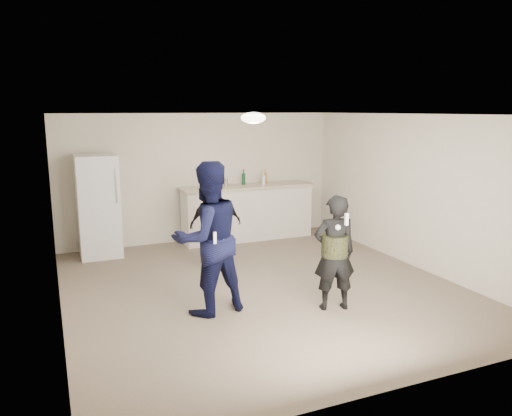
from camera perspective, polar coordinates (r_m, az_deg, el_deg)
name	(u,v)px	position (r m, az deg, el deg)	size (l,w,h in m)	color
floor	(261,287)	(7.44, 0.61, -9.01)	(6.00, 6.00, 0.00)	#6B5B4C
ceiling	(262,114)	(6.98, 0.65, 10.64)	(6.00, 6.00, 0.00)	silver
wall_back	(201,178)	(9.89, -6.34, 3.48)	(6.00, 6.00, 0.00)	beige
wall_front	(397,262)	(4.59, 15.84, -5.94)	(6.00, 6.00, 0.00)	beige
wall_left	(54,220)	(6.53, -22.09, -1.28)	(6.00, 6.00, 0.00)	beige
wall_right	(415,191)	(8.56, 17.76, 1.81)	(6.00, 6.00, 0.00)	beige
counter	(248,213)	(9.98, -0.97, -0.61)	(2.60, 0.56, 1.05)	silver
counter_top	(247,186)	(9.89, -0.98, 2.49)	(2.68, 0.64, 0.04)	beige
fridge	(98,206)	(9.18, -17.58, 0.21)	(0.70, 0.70, 1.80)	white
fridge_handle	(116,186)	(8.78, -15.68, 2.48)	(0.02, 0.02, 0.60)	#B4B4B8
ceiling_dome	(253,118)	(7.25, -0.31, 10.27)	(0.36, 0.36, 0.16)	white
shaker	(226,182)	(9.78, -3.47, 2.99)	(0.08, 0.08, 0.17)	#ACABB0
man	(208,239)	(6.30, -5.53, -3.49)	(0.95, 0.74, 1.95)	#101345
woman	(334,253)	(6.52, 8.95, -5.07)	(0.55, 0.36, 1.51)	black
camo_shorts	(335,246)	(6.49, 8.98, -4.28)	(0.34, 0.34, 0.28)	#363C1B
spectator	(216,224)	(8.20, -4.63, -1.81)	(0.85, 0.35, 1.45)	black
remote_man	(215,238)	(6.03, -4.74, -3.43)	(0.04, 0.04, 0.15)	white
nunchuk_man	(223,242)	(6.11, -3.75, -3.90)	(0.07, 0.07, 0.07)	white
remote_woman	(347,219)	(6.19, 10.31, -1.27)	(0.04, 0.04, 0.15)	white
nunchuk_woman	(338,227)	(6.19, 9.35, -2.20)	(0.07, 0.07, 0.07)	white
bottle_cluster	(239,180)	(9.84, -1.94, 3.18)	(1.32, 0.30, 0.24)	white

